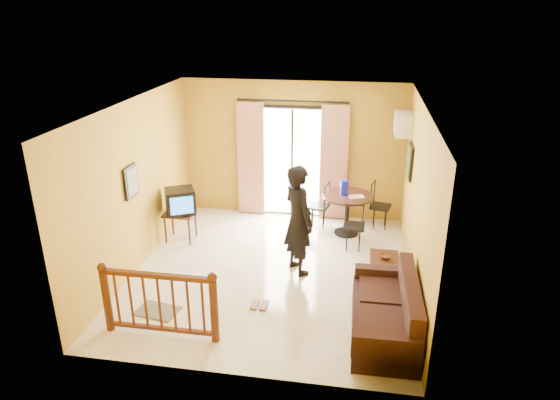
% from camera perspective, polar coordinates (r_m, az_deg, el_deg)
% --- Properties ---
extents(ground, '(5.00, 5.00, 0.00)m').
position_cam_1_polar(ground, '(8.44, -1.05, -8.22)').
color(ground, beige).
rests_on(ground, ground).
extents(room_shell, '(5.00, 5.00, 5.00)m').
position_cam_1_polar(room_shell, '(7.73, -1.14, 2.78)').
color(room_shell, white).
rests_on(room_shell, ground).
extents(balcony_door, '(2.25, 0.14, 2.46)m').
position_cam_1_polar(balcony_door, '(10.17, 1.39, 4.43)').
color(balcony_door, black).
rests_on(balcony_door, ground).
extents(tv_table, '(0.56, 0.46, 0.56)m').
position_cam_1_polar(tv_table, '(9.51, -11.37, -1.82)').
color(tv_table, black).
rests_on(tv_table, ground).
extents(television, '(0.67, 0.64, 0.46)m').
position_cam_1_polar(television, '(9.38, -11.34, -0.12)').
color(television, black).
rests_on(television, tv_table).
extents(picture_left, '(0.05, 0.42, 0.52)m').
position_cam_1_polar(picture_left, '(8.28, -16.66, 2.03)').
color(picture_left, black).
rests_on(picture_left, room_shell).
extents(dining_table, '(0.96, 0.96, 0.80)m').
position_cam_1_polar(dining_table, '(9.59, 7.73, -0.34)').
color(dining_table, black).
rests_on(dining_table, ground).
extents(water_jug, '(0.16, 0.16, 0.29)m').
position_cam_1_polar(water_jug, '(9.50, 7.37, 1.44)').
color(water_jug, '#161AD0').
rests_on(water_jug, dining_table).
extents(serving_tray, '(0.32, 0.26, 0.02)m').
position_cam_1_polar(serving_tray, '(9.44, 8.72, 0.36)').
color(serving_tray, beige).
rests_on(serving_tray, dining_table).
extents(dining_chairs, '(1.70, 1.47, 0.95)m').
position_cam_1_polar(dining_chairs, '(9.83, 7.95, -3.85)').
color(dining_chairs, black).
rests_on(dining_chairs, ground).
extents(air_conditioner, '(0.31, 0.60, 0.40)m').
position_cam_1_polar(air_conditioner, '(9.39, 13.89, 8.43)').
color(air_conditioner, white).
rests_on(air_conditioner, room_shell).
extents(botanical_print, '(0.05, 0.50, 0.60)m').
position_cam_1_polar(botanical_print, '(8.90, 14.65, 4.29)').
color(botanical_print, black).
rests_on(botanical_print, room_shell).
extents(coffee_table, '(0.46, 0.83, 0.37)m').
position_cam_1_polar(coffee_table, '(8.22, 11.84, -7.62)').
color(coffee_table, black).
rests_on(coffee_table, ground).
extents(bowl, '(0.19, 0.19, 0.06)m').
position_cam_1_polar(bowl, '(8.24, 11.90, -6.35)').
color(bowl, brown).
rests_on(bowl, coffee_table).
extents(sofa, '(0.86, 1.80, 0.86)m').
position_cam_1_polar(sofa, '(6.98, 12.26, -12.78)').
color(sofa, black).
rests_on(sofa, ground).
extents(standing_person, '(0.77, 0.80, 1.85)m').
position_cam_1_polar(standing_person, '(8.08, 2.11, -2.29)').
color(standing_person, black).
rests_on(standing_person, ground).
extents(stair_balustrade, '(1.63, 0.13, 1.04)m').
position_cam_1_polar(stair_balustrade, '(6.89, -13.67, -10.96)').
color(stair_balustrade, '#471E0F').
rests_on(stair_balustrade, ground).
extents(doormat, '(0.66, 0.49, 0.02)m').
position_cam_1_polar(doormat, '(7.68, -13.82, -12.20)').
color(doormat, '#615B4E').
rests_on(doormat, ground).
extents(sandals, '(0.25, 0.25, 0.03)m').
position_cam_1_polar(sandals, '(7.58, -2.36, -11.92)').
color(sandals, brown).
rests_on(sandals, ground).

